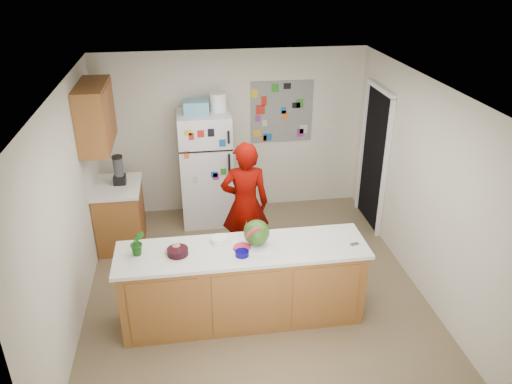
{
  "coord_description": "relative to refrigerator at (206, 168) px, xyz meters",
  "views": [
    {
      "loc": [
        -0.72,
        -4.95,
        3.78
      ],
      "look_at": [
        0.05,
        0.2,
        1.23
      ],
      "focal_mm": 35.0,
      "sensor_mm": 36.0,
      "label": 1
    }
  ],
  "objects": [
    {
      "name": "floor",
      "position": [
        0.45,
        -1.88,
        -0.86
      ],
      "size": [
        4.0,
        4.5,
        0.02
      ],
      "primitive_type": "cube",
      "color": "brown",
      "rests_on": "ground"
    },
    {
      "name": "watermelon_slice",
      "position": [
        0.24,
        -2.39,
        0.09
      ],
      "size": [
        0.18,
        0.18,
        0.02
      ],
      "primitive_type": "cylinder",
      "color": "red",
      "rests_on": "cutting_board"
    },
    {
      "name": "potted_plant",
      "position": [
        -0.83,
        -2.33,
        0.21
      ],
      "size": [
        0.16,
        0.13,
        0.29
      ],
      "primitive_type": "imported",
      "rotation": [
        0.0,
        0.0,
        0.04
      ],
      "color": "#0E400F",
      "rests_on": "peninsula_top"
    },
    {
      "name": "doorway",
      "position": [
        2.44,
        -0.43,
        0.17
      ],
      "size": [
        0.03,
        0.85,
        2.04
      ],
      "primitive_type": "cube",
      "color": "black",
      "rests_on": "ground"
    },
    {
      "name": "wall_right",
      "position": [
        2.46,
        -1.88,
        0.4
      ],
      "size": [
        0.02,
        4.5,
        2.5
      ],
      "primitive_type": "cube",
      "color": "beige",
      "rests_on": "ground"
    },
    {
      "name": "cutting_board",
      "position": [
        0.35,
        -2.34,
        0.08
      ],
      "size": [
        0.47,
        0.38,
        0.01
      ],
      "primitive_type": "cube",
      "rotation": [
        0.0,
        0.0,
        -0.14
      ],
      "color": "white",
      "rests_on": "peninsula_top"
    },
    {
      "name": "paper_towel",
      "position": [
        0.28,
        -2.43,
        0.08
      ],
      "size": [
        0.2,
        0.19,
        0.02
      ],
      "primitive_type": "cube",
      "rotation": [
        0.0,
        0.0,
        -0.36
      ],
      "color": "white",
      "rests_on": "peninsula_top"
    },
    {
      "name": "keys",
      "position": [
        1.45,
        -2.48,
        0.08
      ],
      "size": [
        0.1,
        0.06,
        0.01
      ],
      "primitive_type": "cube",
      "rotation": [
        0.0,
        0.0,
        0.2
      ],
      "color": "slate",
      "rests_on": "peninsula_top"
    },
    {
      "name": "cobalt_bowl",
      "position": [
        0.23,
        -2.51,
        0.1
      ],
      "size": [
        0.16,
        0.16,
        0.05
      ],
      "primitive_type": "cylinder",
      "rotation": [
        0.0,
        0.0,
        0.09
      ],
      "color": "#060159",
      "rests_on": "peninsula_top"
    },
    {
      "name": "peninsula_top",
      "position": [
        0.25,
        -2.38,
        0.05
      ],
      "size": [
        2.68,
        0.7,
        0.04
      ],
      "primitive_type": "cube",
      "color": "silver",
      "rests_on": "peninsula_base"
    },
    {
      "name": "blender_appliance",
      "position": [
        -1.19,
        -0.48,
        0.24
      ],
      "size": [
        0.13,
        0.13,
        0.38
      ],
      "primitive_type": "cylinder",
      "color": "black",
      "rests_on": "side_counter_top"
    },
    {
      "name": "photo_collage",
      "position": [
        1.2,
        0.36,
        0.7
      ],
      "size": [
        0.95,
        0.01,
        0.95
      ],
      "primitive_type": "cube",
      "color": "slate",
      "rests_on": "wall_back"
    },
    {
      "name": "upper_cabinets",
      "position": [
        -1.37,
        -0.58,
        1.05
      ],
      "size": [
        0.35,
        1.0,
        0.8
      ],
      "primitive_type": "cube",
      "color": "brown",
      "rests_on": "wall_left"
    },
    {
      "name": "cherry_bowl",
      "position": [
        -0.43,
        -2.39,
        0.11
      ],
      "size": [
        0.28,
        0.28,
        0.07
      ],
      "primitive_type": "cylinder",
      "rotation": [
        0.0,
        0.0,
        0.31
      ],
      "color": "black",
      "rests_on": "peninsula_top"
    },
    {
      "name": "refrigerator",
      "position": [
        0.0,
        0.0,
        0.0
      ],
      "size": [
        0.75,
        0.7,
        1.7
      ],
      "primitive_type": "cube",
      "color": "silver",
      "rests_on": "floor"
    },
    {
      "name": "side_counter_base",
      "position": [
        -1.24,
        -0.53,
        -0.42
      ],
      "size": [
        0.6,
        0.8,
        0.86
      ],
      "primitive_type": "cube",
      "color": "brown",
      "rests_on": "floor"
    },
    {
      "name": "wall_left",
      "position": [
        -1.56,
        -1.88,
        0.4
      ],
      "size": [
        0.02,
        4.5,
        2.5
      ],
      "primitive_type": "cube",
      "color": "beige",
      "rests_on": "ground"
    },
    {
      "name": "peninsula_base",
      "position": [
        0.25,
        -2.38,
        -0.41
      ],
      "size": [
        2.6,
        0.62,
        0.88
      ],
      "primitive_type": "cube",
      "color": "brown",
      "rests_on": "floor"
    },
    {
      "name": "plate",
      "position": [
        -0.44,
        -2.33,
        0.08
      ],
      "size": [
        0.31,
        0.31,
        0.02
      ],
      "primitive_type": "cylinder",
      "rotation": [
        0.0,
        0.0,
        -0.37
      ],
      "color": "#BBAC92",
      "rests_on": "peninsula_top"
    },
    {
      "name": "watermelon",
      "position": [
        0.41,
        -2.32,
        0.22
      ],
      "size": [
        0.28,
        0.28,
        0.28
      ],
      "primitive_type": "sphere",
      "color": "#235C10",
      "rests_on": "cutting_board"
    },
    {
      "name": "person",
      "position": [
        0.43,
        -1.23,
        -0.01
      ],
      "size": [
        0.63,
        0.43,
        1.69
      ],
      "primitive_type": "imported",
      "rotation": [
        0.0,
        0.0,
        3.1
      ],
      "color": "#600400",
      "rests_on": "floor"
    },
    {
      "name": "white_bowl",
      "position": [
        0.02,
        -2.21,
        0.1
      ],
      "size": [
        0.2,
        0.2,
        0.06
      ],
      "primitive_type": "cylinder",
      "rotation": [
        0.0,
        0.0,
        0.15
      ],
      "color": "silver",
      "rests_on": "peninsula_top"
    },
    {
      "name": "wall_back",
      "position": [
        0.45,
        0.38,
        0.4
      ],
      "size": [
        4.0,
        0.02,
        2.5
      ],
      "primitive_type": "cube",
      "color": "beige",
      "rests_on": "ground"
    },
    {
      "name": "ceiling",
      "position": [
        0.45,
        -1.88,
        1.66
      ],
      "size": [
        4.0,
        4.5,
        0.02
      ],
      "primitive_type": "cube",
      "color": "white",
      "rests_on": "wall_back"
    },
    {
      "name": "side_counter_top",
      "position": [
        -1.24,
        -0.53,
        0.03
      ],
      "size": [
        0.64,
        0.84,
        0.04
      ],
      "primitive_type": "cube",
      "color": "silver",
      "rests_on": "side_counter_base"
    },
    {
      "name": "fridge_top_bin",
      "position": [
        -0.1,
        0.0,
        0.94
      ],
      "size": [
        0.35,
        0.28,
        0.18
      ],
      "primitive_type": "cube",
      "color": "#5999B2",
      "rests_on": "refrigerator"
    }
  ]
}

